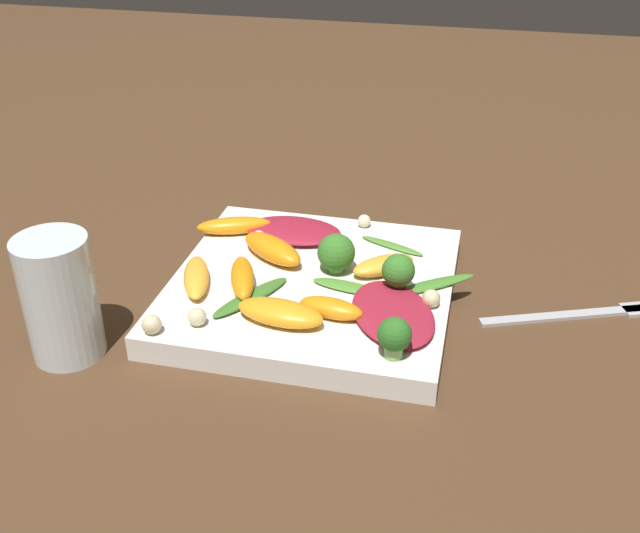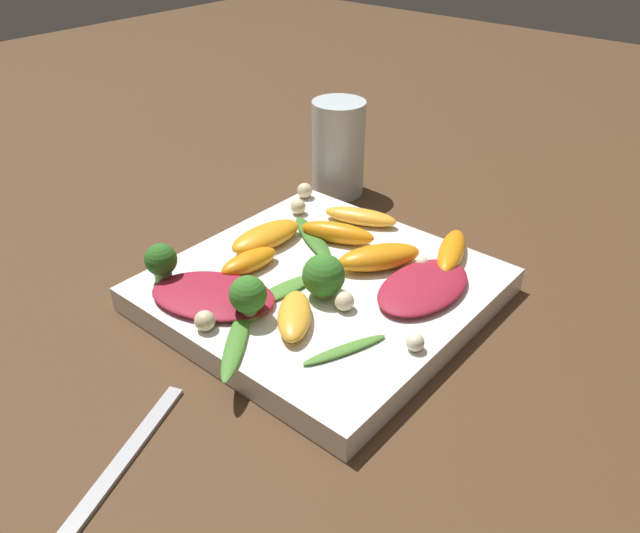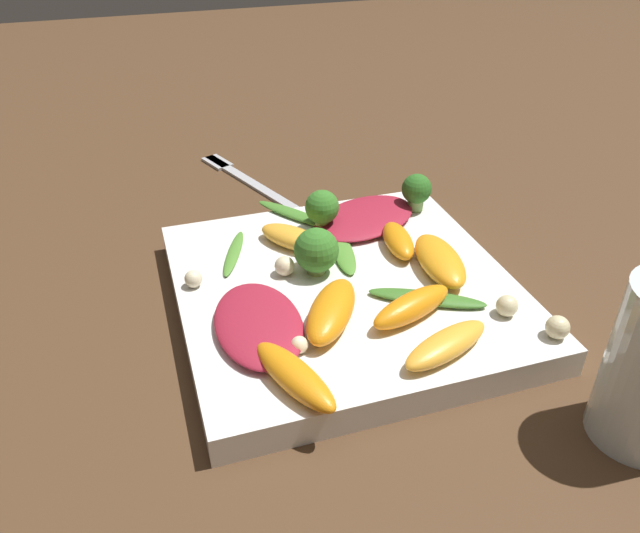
# 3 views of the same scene
# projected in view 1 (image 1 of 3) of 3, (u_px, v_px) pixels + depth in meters

# --- Properties ---
(ground_plane) EXTENTS (2.40, 2.40, 0.00)m
(ground_plane) POSITION_uv_depth(u_px,v_px,m) (313.00, 298.00, 0.73)
(ground_plane) COLOR #4C331E
(plate) EXTENTS (0.26, 0.26, 0.02)m
(plate) POSITION_uv_depth(u_px,v_px,m) (313.00, 288.00, 0.72)
(plate) COLOR white
(plate) RESTS_ON ground_plane
(drinking_glass) EXTENTS (0.06, 0.06, 0.11)m
(drinking_glass) POSITION_uv_depth(u_px,v_px,m) (60.00, 298.00, 0.63)
(drinking_glass) COLOR silver
(drinking_glass) RESTS_ON ground_plane
(fork) EXTENTS (0.08, 0.17, 0.01)m
(fork) POSITION_uv_depth(u_px,v_px,m) (594.00, 312.00, 0.70)
(fork) COLOR #B2B2B7
(fork) RESTS_ON ground_plane
(radicchio_leaf_0) EXTENTS (0.07, 0.10, 0.01)m
(radicchio_leaf_0) POSITION_uv_depth(u_px,v_px,m) (293.00, 230.00, 0.79)
(radicchio_leaf_0) COLOR maroon
(radicchio_leaf_0) RESTS_ON plate
(radicchio_leaf_1) EXTENTS (0.13, 0.11, 0.01)m
(radicchio_leaf_1) POSITION_uv_depth(u_px,v_px,m) (393.00, 313.00, 0.66)
(radicchio_leaf_1) COLOR maroon
(radicchio_leaf_1) RESTS_ON plate
(orange_segment_0) EXTENTS (0.08, 0.05, 0.02)m
(orange_segment_0) POSITION_uv_depth(u_px,v_px,m) (196.00, 277.00, 0.70)
(orange_segment_0) COLOR #FCAD33
(orange_segment_0) RESTS_ON plate
(orange_segment_1) EXTENTS (0.06, 0.07, 0.02)m
(orange_segment_1) POSITION_uv_depth(u_px,v_px,m) (383.00, 265.00, 0.72)
(orange_segment_1) COLOR #FCAD33
(orange_segment_1) RESTS_ON plate
(orange_segment_2) EXTENTS (0.03, 0.06, 0.02)m
(orange_segment_2) POSITION_uv_depth(u_px,v_px,m) (331.00, 308.00, 0.66)
(orange_segment_2) COLOR orange
(orange_segment_2) RESTS_ON plate
(orange_segment_3) EXTENTS (0.05, 0.08, 0.02)m
(orange_segment_3) POSITION_uv_depth(u_px,v_px,m) (234.00, 226.00, 0.79)
(orange_segment_3) COLOR orange
(orange_segment_3) RESTS_ON plate
(orange_segment_4) EXTENTS (0.04, 0.08, 0.02)m
(orange_segment_4) POSITION_uv_depth(u_px,v_px,m) (280.00, 313.00, 0.65)
(orange_segment_4) COLOR orange
(orange_segment_4) RESTS_ON plate
(orange_segment_5) EXTENTS (0.08, 0.05, 0.02)m
(orange_segment_5) POSITION_uv_depth(u_px,v_px,m) (242.00, 278.00, 0.70)
(orange_segment_5) COLOR orange
(orange_segment_5) RESTS_ON plate
(orange_segment_6) EXTENTS (0.07, 0.08, 0.02)m
(orange_segment_6) POSITION_uv_depth(u_px,v_px,m) (272.00, 249.00, 0.74)
(orange_segment_6) COLOR orange
(orange_segment_6) RESTS_ON plate
(broccoli_floret_0) EXTENTS (0.03, 0.03, 0.04)m
(broccoli_floret_0) POSITION_uv_depth(u_px,v_px,m) (398.00, 272.00, 0.68)
(broccoli_floret_0) COLOR #7A9E51
(broccoli_floret_0) RESTS_ON plate
(broccoli_floret_1) EXTENTS (0.03, 0.03, 0.04)m
(broccoli_floret_1) POSITION_uv_depth(u_px,v_px,m) (394.00, 336.00, 0.60)
(broccoli_floret_1) COLOR #84AD5B
(broccoli_floret_1) RESTS_ON plate
(broccoli_floret_2) EXTENTS (0.04, 0.04, 0.04)m
(broccoli_floret_2) POSITION_uv_depth(u_px,v_px,m) (336.00, 253.00, 0.72)
(broccoli_floret_2) COLOR #7A9E51
(broccoli_floret_2) RESTS_ON plate
(arugula_sprig_0) EXTENTS (0.04, 0.07, 0.00)m
(arugula_sprig_0) POSITION_uv_depth(u_px,v_px,m) (392.00, 246.00, 0.77)
(arugula_sprig_0) COLOR #518E33
(arugula_sprig_0) RESTS_ON plate
(arugula_sprig_1) EXTENTS (0.07, 0.08, 0.01)m
(arugula_sprig_1) POSITION_uv_depth(u_px,v_px,m) (431.00, 285.00, 0.70)
(arugula_sprig_1) COLOR #47842D
(arugula_sprig_1) RESTS_ON plate
(arugula_sprig_2) EXTENTS (0.09, 0.06, 0.01)m
(arugula_sprig_2) POSITION_uv_depth(u_px,v_px,m) (251.00, 297.00, 0.68)
(arugula_sprig_2) COLOR #3D7528
(arugula_sprig_2) RESTS_ON plate
(arugula_sprig_3) EXTENTS (0.03, 0.07, 0.00)m
(arugula_sprig_3) POSITION_uv_depth(u_px,v_px,m) (349.00, 287.00, 0.70)
(arugula_sprig_3) COLOR #518E33
(arugula_sprig_3) RESTS_ON plate
(macadamia_nut_0) EXTENTS (0.02, 0.02, 0.02)m
(macadamia_nut_0) POSITION_uv_depth(u_px,v_px,m) (152.00, 325.00, 0.63)
(macadamia_nut_0) COLOR beige
(macadamia_nut_0) RESTS_ON plate
(macadamia_nut_1) EXTENTS (0.02, 0.02, 0.02)m
(macadamia_nut_1) POSITION_uv_depth(u_px,v_px,m) (345.00, 252.00, 0.74)
(macadamia_nut_1) COLOR beige
(macadamia_nut_1) RESTS_ON plate
(macadamia_nut_2) EXTENTS (0.01, 0.01, 0.01)m
(macadamia_nut_2) POSITION_uv_depth(u_px,v_px,m) (259.00, 236.00, 0.78)
(macadamia_nut_2) COLOR beige
(macadamia_nut_2) RESTS_ON plate
(macadamia_nut_3) EXTENTS (0.02, 0.02, 0.02)m
(macadamia_nut_3) POSITION_uv_depth(u_px,v_px,m) (197.00, 317.00, 0.64)
(macadamia_nut_3) COLOR beige
(macadamia_nut_3) RESTS_ON plate
(macadamia_nut_4) EXTENTS (0.02, 0.02, 0.02)m
(macadamia_nut_4) POSITION_uv_depth(u_px,v_px,m) (431.00, 299.00, 0.67)
(macadamia_nut_4) COLOR beige
(macadamia_nut_4) RESTS_ON plate
(macadamia_nut_5) EXTENTS (0.01, 0.01, 0.01)m
(macadamia_nut_5) POSITION_uv_depth(u_px,v_px,m) (364.00, 221.00, 0.81)
(macadamia_nut_5) COLOR beige
(macadamia_nut_5) RESTS_ON plate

